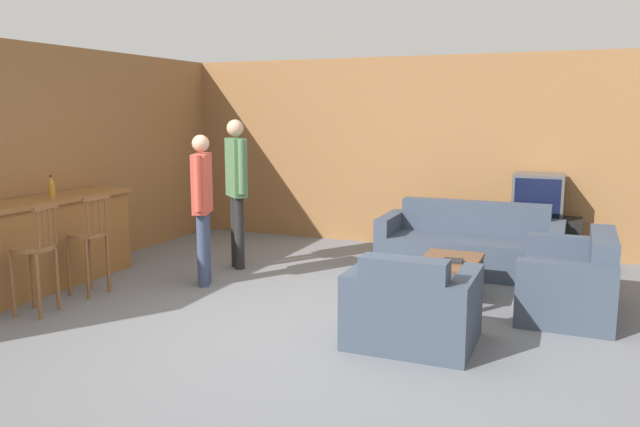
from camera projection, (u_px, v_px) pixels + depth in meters
name	position (u px, v px, depth m)	size (l,w,h in m)	color
ground_plane	(288.00, 327.00, 5.47)	(24.00, 24.00, 0.00)	slate
wall_back	(402.00, 152.00, 8.64)	(9.40, 0.08, 2.60)	olive
wall_left	(98.00, 157.00, 7.72)	(0.08, 8.71, 2.60)	olive
bar_counter	(20.00, 249.00, 6.30)	(0.55, 2.83, 0.97)	brown
bar_chair_near	(35.00, 256.00, 5.75)	(0.44, 0.44, 1.03)	brown
bar_chair_mid	(88.00, 241.00, 6.37)	(0.42, 0.42, 1.03)	brown
couch_far	(470.00, 247.00, 7.34)	(2.07, 0.88, 0.79)	#384251
armchair_near	(412.00, 310.00, 5.03)	(0.99, 0.84, 0.77)	#384251
loveseat_right	(571.00, 282.00, 5.86)	(0.81, 1.40, 0.76)	#384251
coffee_table	(449.00, 266.00, 6.21)	(0.57, 0.88, 0.41)	brown
tv_unit	(536.00, 239.00, 7.81)	(1.05, 0.54, 0.56)	black
tv	(538.00, 196.00, 7.71)	(0.60, 0.49, 0.55)	#4C4C4C
bottle	(51.00, 187.00, 6.57)	(0.07, 0.07, 0.24)	#B27A23
book_on_table	(453.00, 261.00, 6.09)	(0.20, 0.16, 0.03)	black
person_by_window	(236.00, 183.00, 7.37)	(0.39, 0.37, 1.77)	black
person_by_counter	(202.00, 200.00, 6.64)	(0.28, 0.47, 1.62)	#384260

